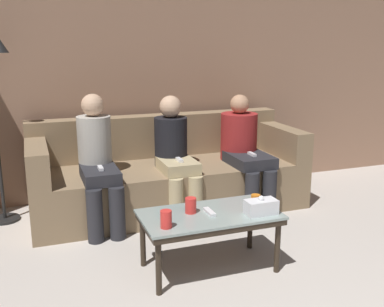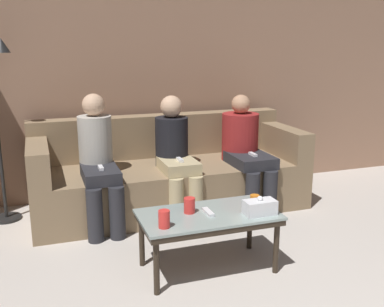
% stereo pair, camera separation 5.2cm
% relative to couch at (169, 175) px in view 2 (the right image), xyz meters
% --- Properties ---
extents(wall_back, '(12.00, 0.06, 2.60)m').
position_rel_couch_xyz_m(wall_back, '(0.00, 0.54, 0.98)').
color(wall_back, '#9E755B').
rests_on(wall_back, ground_plane).
extents(couch, '(2.57, 0.94, 0.87)m').
position_rel_couch_xyz_m(couch, '(0.00, 0.00, 0.00)').
color(couch, '#897051').
rests_on(couch, ground_plane).
extents(coffee_table, '(0.96, 0.51, 0.42)m').
position_rel_couch_xyz_m(coffee_table, '(-0.10, -1.31, 0.06)').
color(coffee_table, '#8C9E99').
rests_on(coffee_table, ground_plane).
extents(cup_near_left, '(0.07, 0.07, 0.09)m').
position_rel_couch_xyz_m(cup_near_left, '(0.26, -1.31, 0.15)').
color(cup_near_left, orange).
rests_on(cup_near_left, coffee_table).
extents(cup_near_right, '(0.07, 0.07, 0.12)m').
position_rel_couch_xyz_m(cup_near_right, '(-0.46, -1.45, 0.16)').
color(cup_near_right, red).
rests_on(cup_near_right, coffee_table).
extents(cup_far_center, '(0.08, 0.08, 0.11)m').
position_rel_couch_xyz_m(cup_far_center, '(-0.22, -1.26, 0.16)').
color(cup_far_center, red).
rests_on(cup_far_center, coffee_table).
extents(tissue_box, '(0.22, 0.12, 0.13)m').
position_rel_couch_xyz_m(tissue_box, '(0.23, -1.44, 0.16)').
color(tissue_box, white).
rests_on(tissue_box, coffee_table).
extents(game_remote, '(0.04, 0.15, 0.02)m').
position_rel_couch_xyz_m(game_remote, '(-0.10, -1.31, 0.12)').
color(game_remote, white).
rests_on(game_remote, coffee_table).
extents(seated_person_left_end, '(0.31, 0.68, 1.15)m').
position_rel_couch_xyz_m(seated_person_left_end, '(-0.70, -0.24, 0.29)').
color(seated_person_left_end, '#28282D').
rests_on(seated_person_left_end, ground_plane).
extents(seated_person_mid_left, '(0.31, 0.63, 1.11)m').
position_rel_couch_xyz_m(seated_person_mid_left, '(0.00, -0.22, 0.28)').
color(seated_person_mid_left, tan).
rests_on(seated_person_mid_left, ground_plane).
extents(seated_person_mid_right, '(0.36, 0.72, 1.09)m').
position_rel_couch_xyz_m(seated_person_mid_right, '(0.70, -0.22, 0.28)').
color(seated_person_mid_right, '#28282D').
rests_on(seated_person_mid_right, ground_plane).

